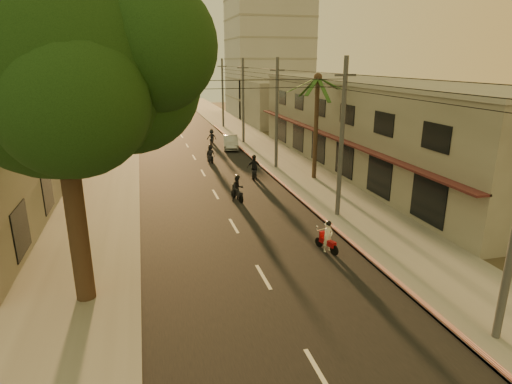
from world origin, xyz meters
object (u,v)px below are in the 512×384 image
parked_car (231,142)px  scooter_far_a (210,154)px  scooter_mid_a (238,189)px  broadleaf_tree (70,69)px  scooter_far_b (212,137)px  scooter_mid_b (254,168)px  scooter_red (328,238)px  palm_tree (318,84)px

parked_car → scooter_far_a: bearing=-109.4°
scooter_mid_a → parked_car: bearing=68.6°
broadleaf_tree → scooter_far_b: (9.32, 30.07, -7.70)m
broadleaf_tree → scooter_mid_a: broadleaf_tree is taller
scooter_mid_b → parked_car: 11.97m
broadleaf_tree → scooter_red: size_ratio=7.73×
scooter_red → scooter_mid_b: bearing=73.6°
broadleaf_tree → scooter_mid_a: 14.96m
palm_tree → scooter_red: palm_tree is taller
scooter_mid_b → parked_car: scooter_mid_b is taller
parked_car → broadleaf_tree: bearing=-102.9°
palm_tree → scooter_far_b: palm_tree is taller
scooter_mid_a → scooter_mid_b: 5.45m
scooter_mid_b → broadleaf_tree: bearing=-109.0°
palm_tree → scooter_far_a: 12.07m
scooter_far_b → broadleaf_tree: bearing=-89.4°
palm_tree → scooter_mid_b: palm_tree is taller
broadleaf_tree → scooter_far_b: 32.41m
palm_tree → parked_car: size_ratio=1.89×
palm_tree → scooter_far_b: 18.21m
scooter_mid_a → parked_car: scooter_mid_a is taller
scooter_far_b → scooter_red: bearing=-70.3°
broadleaf_tree → scooter_far_a: broadleaf_tree is taller
scooter_red → scooter_far_a: size_ratio=0.94×
broadleaf_tree → palm_tree: broadleaf_tree is taller
scooter_far_a → scooter_mid_a: bearing=-97.1°
palm_tree → scooter_far_a: (-6.81, 7.63, -6.41)m
scooter_mid_a → parked_car: 17.11m
scooter_mid_a → broadleaf_tree: bearing=-138.8°
scooter_mid_b → scooter_far_a: scooter_mid_b is taller
scooter_far_a → broadleaf_tree: bearing=-117.0°
scooter_far_a → parked_car: (2.98, 5.55, -0.05)m
palm_tree → scooter_red: (-4.35, -12.32, -6.45)m
palm_tree → scooter_mid_a: bearing=-151.7°
scooter_mid_a → scooter_far_a: (0.01, 11.30, -0.05)m
broadleaf_tree → palm_tree: (14.61, 13.86, -1.33)m
scooter_red → parked_car: 25.51m
scooter_red → parked_car: size_ratio=0.36×
palm_tree → scooter_far_a: palm_tree is taller
scooter_far_b → scooter_mid_b: bearing=-69.0°
scooter_mid_a → parked_car: (2.99, 16.85, -0.10)m
palm_tree → scooter_far_a: bearing=131.7°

